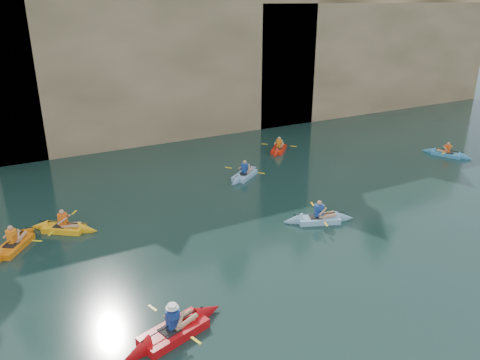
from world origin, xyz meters
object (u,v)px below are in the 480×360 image
kayaker_ltblue_near (318,219)px  main_kayaker (174,331)px  kayaker_red_far (279,149)px  kayaker_orange (14,245)px

kayaker_ltblue_near → main_kayaker: bearing=-133.2°
kayaker_ltblue_near → kayaker_red_far: size_ratio=1.17×
main_kayaker → kayaker_ltblue_near: size_ratio=1.14×
main_kayaker → kayaker_orange: 9.19m
kayaker_red_far → kayaker_ltblue_near: bearing=-160.0°
kayaker_orange → kayaker_red_far: kayaker_orange is taller
kayaker_orange → kayaker_red_far: (17.08, 6.07, -0.01)m
kayaker_orange → kayaker_ltblue_near: 13.35m
main_kayaker → kayaker_ltblue_near: main_kayaker is taller
kayaker_ltblue_near → kayaker_red_far: 11.02m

